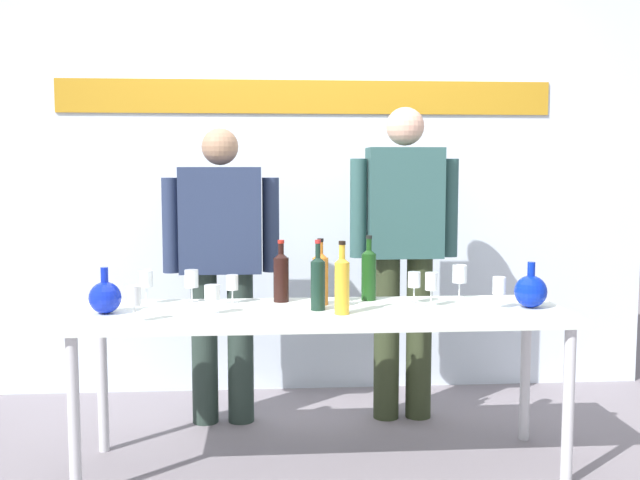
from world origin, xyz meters
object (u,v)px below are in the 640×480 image
object	(u,v)px
presenter_left	(221,257)
wine_bottle_3	(281,275)
wine_glass_right_0	(414,280)
wine_bottle_1	(318,281)
wine_bottle_2	(321,277)
wine_glass_right_3	(499,286)
wine_glass_left_3	(192,279)
wine_glass_left_1	(232,284)
wine_glass_right_2	(460,274)
decanter_blue_left	(105,297)
wine_bottle_4	(369,272)
wine_glass_right_1	(431,282)
wine_bottle_0	(342,283)
display_table	(322,323)
decanter_blue_right	(531,291)
wine_glass_left_4	(146,280)
wine_glass_left_0	(212,293)
wine_glass_left_2	(134,297)
presenter_right	(404,243)

from	to	relation	value
presenter_left	wine_bottle_3	bearing A→B (deg)	-54.06
wine_glass_right_0	wine_bottle_1	bearing A→B (deg)	-163.64
wine_bottle_2	wine_glass_right_3	world-z (taller)	wine_bottle_2
wine_glass_left_3	wine_glass_left_1	bearing A→B (deg)	-11.63
wine_glass_left_1	wine_glass_right_0	xyz separation A→B (m)	(0.86, -0.06, 0.01)
wine_glass_left_3	wine_glass_right_2	bearing A→B (deg)	1.35
decanter_blue_left	wine_bottle_4	distance (m)	1.23
wine_glass_right_1	decanter_blue_left	bearing A→B (deg)	-177.51
wine_bottle_0	wine_glass_right_0	world-z (taller)	wine_bottle_0
display_table	wine_glass_right_0	size ratio (longest dim) A/B	14.79
wine_bottle_3	wine_glass_left_3	size ratio (longest dim) A/B	1.91
decanter_blue_right	wine_glass_left_3	distance (m)	1.59
decanter_blue_left	wine_glass_left_4	world-z (taller)	decanter_blue_left
display_table	wine_glass_right_2	distance (m)	0.77
wine_bottle_0	wine_glass_left_3	bearing A→B (deg)	153.71
display_table	wine_glass_left_0	size ratio (longest dim) A/B	17.14
decanter_blue_left	wine_glass_left_2	world-z (taller)	decanter_blue_left
wine_bottle_2	wine_glass_right_1	distance (m)	0.51
wine_glass_left_0	wine_glass_right_1	xyz separation A→B (m)	(1.00, 0.11, 0.02)
decanter_blue_left	wine_bottle_1	xyz separation A→B (m)	(0.94, 0.01, 0.06)
decanter_blue_right	presenter_left	distance (m)	1.60
decanter_blue_right	wine_glass_left_4	bearing A→B (deg)	172.91
presenter_right	wine_glass_left_2	world-z (taller)	presenter_right
decanter_blue_right	wine_glass_left_0	world-z (taller)	decanter_blue_right
decanter_blue_left	wine_glass_left_4	size ratio (longest dim) A/B	1.30
wine_bottle_4	wine_glass_right_2	world-z (taller)	wine_bottle_4
presenter_left	wine_glass_left_0	size ratio (longest dim) A/B	12.25
decanter_blue_left	wine_bottle_0	xyz separation A→B (m)	(1.04, -0.09, 0.06)
presenter_left	wine_glass_right_1	size ratio (longest dim) A/B	9.97
presenter_left	wine_bottle_4	bearing A→B (deg)	-29.51
wine_bottle_0	wine_glass_left_1	bearing A→B (deg)	148.69
wine_glass_right_3	decanter_blue_right	bearing A→B (deg)	4.16
wine_glass_left_1	wine_bottle_0	bearing A→B (deg)	-31.31
decanter_blue_right	wine_bottle_0	world-z (taller)	wine_bottle_0
presenter_right	wine_bottle_4	distance (m)	0.49
wine_glass_left_3	wine_glass_right_0	bearing A→B (deg)	-5.46
decanter_blue_left	wine_bottle_2	world-z (taller)	wine_bottle_2
wine_glass_left_2	wine_glass_right_1	bearing A→B (deg)	10.93
wine_glass_left_0	wine_glass_right_1	distance (m)	1.01
presenter_right	presenter_left	bearing A→B (deg)	-180.00
display_table	wine_bottle_3	xyz separation A→B (m)	(-0.18, 0.22, 0.19)
wine_bottle_4	wine_glass_left_2	xyz separation A→B (m)	(-1.05, -0.44, -0.03)
wine_glass_left_1	wine_bottle_4	bearing A→B (deg)	3.07
display_table	decanter_blue_right	xyz separation A→B (m)	(0.96, -0.02, 0.14)
wine_bottle_4	wine_bottle_0	bearing A→B (deg)	-116.19
wine_glass_left_2	wine_glass_right_3	distance (m)	1.62
wine_bottle_1	wine_bottle_4	world-z (taller)	wine_bottle_1
wine_bottle_0	wine_bottle_2	distance (m)	0.24
display_table	wine_glass_left_1	size ratio (longest dim) A/B	16.35
wine_glass_right_2	wine_glass_left_2	bearing A→B (deg)	-162.55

